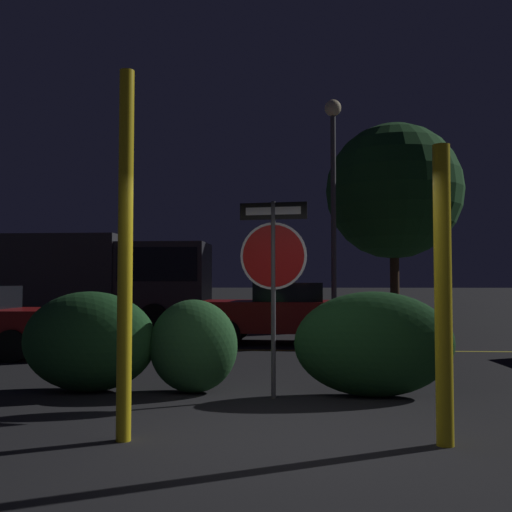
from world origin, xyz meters
The scene contains 12 objects.
ground_plane centered at (0.00, 0.00, 0.00)m, with size 260.00×260.00×0.00m, color black.
road_center_stripe centered at (0.00, 6.93, 0.00)m, with size 35.07×0.12×0.01m, color gold.
stop_sign centered at (-0.12, 1.90, 1.78)m, with size 0.87×0.15×2.52m.
yellow_pole_left centered at (-1.47, -0.13, 1.75)m, with size 0.14×0.14×3.50m, color yellow.
yellow_pole_right centered at (1.48, -0.13, 1.37)m, with size 0.16×0.16×2.75m, color yellow.
hedge_bush_1 centered at (-2.62, 2.17, 0.67)m, with size 1.82×1.03×1.35m, color #1E4C23.
hedge_bush_2 centered at (-1.20, 2.18, 0.62)m, with size 1.18×0.81×1.24m, color #285B2D.
hedge_bush_3 centered at (1.18, 2.03, 0.68)m, with size 2.06×0.84×1.35m, color #19421E.
passing_car_2 centered at (0.01, 8.36, 0.74)m, with size 4.18×2.15×1.45m.
delivery_truck centered at (-5.73, 12.00, 1.64)m, with size 6.99×2.40×2.91m.
street_lamp centered at (1.49, 12.12, 4.92)m, with size 0.52×0.52×7.12m.
tree_0 centered at (3.87, 15.00, 4.69)m, with size 4.82×4.82×7.11m.
Camera 1 is at (0.06, -5.43, 1.48)m, focal length 40.00 mm.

